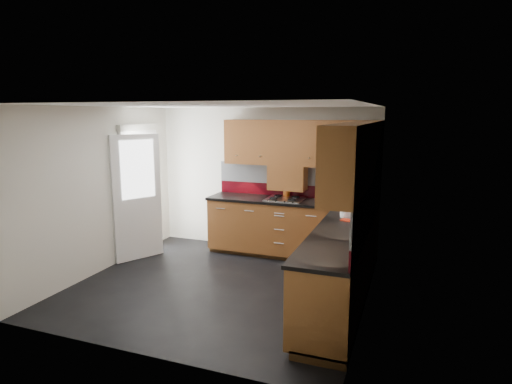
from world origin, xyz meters
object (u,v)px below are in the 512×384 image
at_px(food_processor, 347,207).
at_px(utensil_pot, 287,192).
at_px(gas_hob, 284,199).
at_px(toaster, 331,196).

bearing_deg(food_processor, utensil_pot, 137.82).
bearing_deg(utensil_pot, food_processor, -42.18).
bearing_deg(gas_hob, food_processor, -36.36).
distance_m(toaster, food_processor, 0.99).
relative_size(gas_hob, utensil_pot, 1.41).
height_order(gas_hob, toaster, toaster).
relative_size(utensil_pot, toaster, 1.41).
bearing_deg(utensil_pot, gas_hob, -82.90).
height_order(utensil_pot, food_processor, utensil_pot).
height_order(gas_hob, utensil_pot, utensil_pot).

